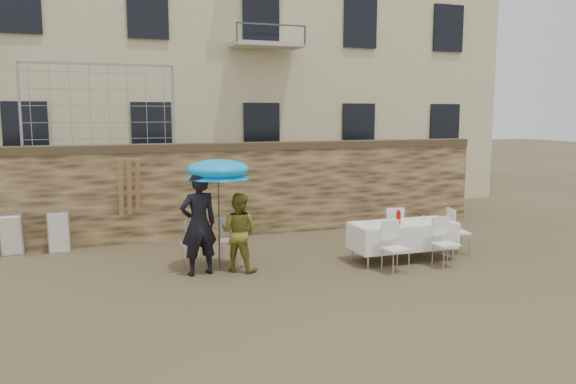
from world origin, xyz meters
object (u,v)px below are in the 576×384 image
object	(u,v)px
banquet_table	(403,224)
chair_stack_left	(13,233)
table_chair_front_left	(396,247)
chair_stack_right	(59,230)
table_chair_side	(458,231)
couple_chair_right	(229,240)
table_chair_front_right	(446,243)
soda_bottle	(398,218)
umbrella	(218,173)
table_chair_back	(391,228)
man_suit	(199,224)
couple_chair_left	(194,242)
woman_dress	(239,232)

from	to	relation	value
banquet_table	chair_stack_left	size ratio (longest dim) A/B	2.28
table_chair_front_left	chair_stack_right	distance (m)	7.08
table_chair_side	chair_stack_right	xyz separation A→B (m)	(-7.95, 2.99, -0.02)
couple_chair_right	table_chair_side	world-z (taller)	same
table_chair_front_right	table_chair_side	world-z (taller)	same
soda_bottle	table_chair_front_right	bearing A→B (deg)	-40.60
umbrella	table_chair_back	bearing A→B (deg)	5.34
soda_bottle	table_chair_side	distance (m)	1.67
soda_bottle	table_chair_back	size ratio (longest dim) A/B	0.27
man_suit	umbrella	size ratio (longest dim) A/B	0.96
chair_stack_left	chair_stack_right	xyz separation A→B (m)	(0.90, 0.00, 0.00)
table_chair_front_left	table_chair_side	distance (m)	2.17
couple_chair_right	chair_stack_left	world-z (taller)	couple_chair_right
table_chair_front_left	chair_stack_right	bearing A→B (deg)	139.52
man_suit	chair_stack_left	distance (m)	4.40
chair_stack_left	soda_bottle	bearing A→B (deg)	-24.10
umbrella	table_chair_front_left	distance (m)	3.55
man_suit	table_chair_back	size ratio (longest dim) A/B	1.97
table_chair_front_left	table_chair_front_right	xyz separation A→B (m)	(1.10, 0.00, 0.00)
umbrella	table_chair_front_left	bearing A→B (deg)	-21.30
man_suit	couple_chair_right	distance (m)	1.00
man_suit	table_chair_front_left	size ratio (longest dim) A/B	1.97
table_chair_front_right	chair_stack_right	world-z (taller)	table_chair_front_right
couple_chair_right	table_chair_front_left	world-z (taller)	same
couple_chair_left	couple_chair_right	bearing A→B (deg)	174.58
woman_dress	table_chair_side	bearing A→B (deg)	-144.36
table_chair_front_left	chair_stack_left	size ratio (longest dim) A/B	1.04
couple_chair_left	table_chair_side	size ratio (longest dim) A/B	1.00
couple_chair_right	banquet_table	size ratio (longest dim) A/B	0.46
banquet_table	table_chair_back	world-z (taller)	table_chair_back
man_suit	banquet_table	bearing A→B (deg)	164.28
banquet_table	table_chair_side	distance (m)	1.43
table_chair_front_left	table_chair_front_right	distance (m)	1.10
table_chair_back	chair_stack_left	bearing A→B (deg)	-10.94
couple_chair_left	chair_stack_right	xyz separation A→B (m)	(-2.50, 2.20, -0.02)
couple_chair_left	table_chair_side	world-z (taller)	same
woman_dress	table_chair_front_left	size ratio (longest dim) A/B	1.55
woman_dress	table_chair_side	xyz separation A→B (m)	(4.70, -0.24, -0.26)
couple_chair_left	man_suit	bearing A→B (deg)	84.58
man_suit	chair_stack_right	distance (m)	3.75
couple_chair_right	chair_stack_right	xyz separation A→B (m)	(-3.20, 2.20, -0.02)
umbrella	table_chair_side	xyz separation A→B (m)	(5.05, -0.34, -1.38)
man_suit	table_chair_back	world-z (taller)	man_suit
soda_bottle	table_chair_back	distance (m)	1.11
table_chair_back	table_chair_side	bearing A→B (deg)	155.49
soda_bottle	chair_stack_right	bearing A→B (deg)	152.95
umbrella	couple_chair_right	size ratio (longest dim) A/B	2.05
couple_chair_left	table_chair_front_right	distance (m)	4.84
banquet_table	woman_dress	bearing A→B (deg)	174.12
couple_chair_left	chair_stack_left	distance (m)	4.05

